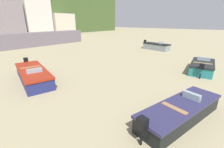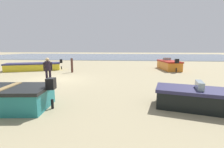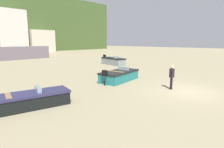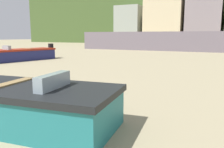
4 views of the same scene
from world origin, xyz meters
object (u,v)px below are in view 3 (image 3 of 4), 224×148
(boat_black_0, at_px, (22,101))
(beach_walker_distant, at_px, (172,75))
(boat_grey_1, at_px, (113,61))
(boat_teal_5, at_px, (119,76))

(boat_black_0, relative_size, beach_walker_distant, 2.97)
(boat_grey_1, relative_size, beach_walker_distant, 2.65)
(boat_black_0, distance_m, boat_teal_5, 8.04)
(boat_black_0, height_order, boat_teal_5, boat_teal_5)
(boat_black_0, xyz_separation_m, beach_walker_distant, (8.37, -3.71, 0.57))
(boat_black_0, bearing_deg, boat_teal_5, 108.54)
(boat_teal_5, bearing_deg, boat_black_0, -92.64)
(beach_walker_distant, bearing_deg, boat_teal_5, -116.62)
(boat_grey_1, xyz_separation_m, boat_teal_5, (-7.46, -7.32, -0.06))
(boat_grey_1, bearing_deg, boat_black_0, 37.75)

